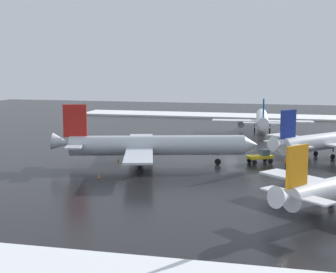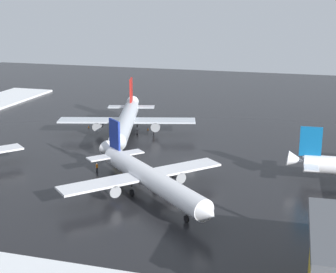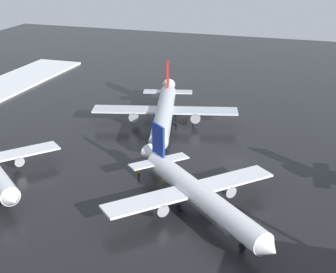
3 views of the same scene
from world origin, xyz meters
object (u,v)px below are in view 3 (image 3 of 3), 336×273
airplane_far_rear (164,112)px  traffic_cone_mid_line (123,113)px  ground_crew_by_nose_gear (139,172)px  airplane_foreground_jet (199,194)px  traffic_cone_near_nose (186,118)px  pushback_tug (165,162)px  ground_crew_beside_wing (193,121)px

airplane_far_rear → traffic_cone_mid_line: (-11.59, 5.71, -3.33)m
airplane_far_rear → ground_crew_by_nose_gear: 23.51m
airplane_foreground_jet → traffic_cone_near_nose: airplane_foreground_jet is taller
pushback_tug → traffic_cone_mid_line: bearing=-175.5°
traffic_cone_near_nose → ground_crew_by_nose_gear: bearing=-88.6°
airplane_foreground_jet → ground_crew_by_nose_gear: 15.24m
airplane_foreground_jet → ground_crew_by_nose_gear: (-12.47, 8.45, -2.26)m
airplane_far_rear → airplane_foreground_jet: 35.30m
airplane_foreground_jet → ground_crew_beside_wing: airplane_foreground_jet is taller
ground_crew_by_nose_gear → traffic_cone_near_nose: (-0.73, 30.43, -0.70)m
pushback_tug → ground_crew_beside_wing: 22.43m
airplane_foreground_jet → ground_crew_by_nose_gear: airplane_foreground_jet is taller
airplane_foreground_jet → traffic_cone_mid_line: airplane_foreground_jet is taller
airplane_far_rear → ground_crew_beside_wing: size_ratio=21.17×
ground_crew_beside_wing → ground_crew_by_nose_gear: size_ratio=1.00×
ground_crew_by_nose_gear → traffic_cone_near_nose: size_ratio=3.11×
airplane_foreground_jet → ground_crew_beside_wing: bearing=149.6°
airplane_far_rear → traffic_cone_near_nose: 8.42m
ground_crew_beside_wing → ground_crew_by_nose_gear: (-1.86, -26.76, 0.00)m
pushback_tug → ground_crew_beside_wing: (-1.28, 22.40, -0.31)m
pushback_tug → traffic_cone_mid_line: pushback_tug is taller
ground_crew_beside_wing → traffic_cone_near_nose: bearing=64.4°
airplane_far_rear → pushback_tug: airplane_far_rear is taller
ground_crew_by_nose_gear → airplane_foreground_jet: bearing=-132.2°
airplane_far_rear → pushback_tug: 19.97m
airplane_far_rear → pushback_tug: size_ratio=7.14×
ground_crew_beside_wing → traffic_cone_near_nose: ground_crew_beside_wing is taller
traffic_cone_near_nose → traffic_cone_mid_line: bearing=-173.6°
airplane_foreground_jet → pushback_tug: (-9.33, 12.82, -1.95)m
ground_crew_by_nose_gear → traffic_cone_mid_line: bearing=19.2°
airplane_far_rear → ground_crew_by_nose_gear: (3.30, -23.13, -2.64)m
airplane_foreground_jet → pushback_tug: bearing=168.9°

